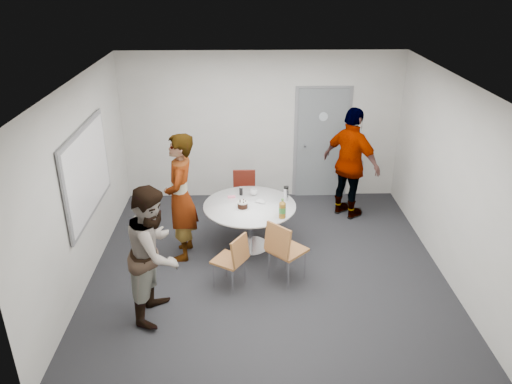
{
  "coord_description": "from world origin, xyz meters",
  "views": [
    {
      "loc": [
        -0.31,
        -6.15,
        4.05
      ],
      "look_at": [
        -0.15,
        0.25,
        1.09
      ],
      "focal_mm": 35.0,
      "sensor_mm": 36.0,
      "label": 1
    }
  ],
  "objects_px": {
    "whiteboard": "(87,172)",
    "person_left": "(155,253)",
    "person_right": "(351,164)",
    "chair_near_right": "(283,247)",
    "chair_near_left": "(234,257)",
    "chair_far": "(244,190)",
    "door": "(321,144)",
    "person_main": "(181,198)",
    "table": "(251,211)"
  },
  "relations": [
    {
      "from": "whiteboard",
      "to": "chair_near_left",
      "type": "xyz_separation_m",
      "value": [
        1.99,
        -0.68,
        -0.97
      ]
    },
    {
      "from": "whiteboard",
      "to": "person_right",
      "type": "relative_size",
      "value": 0.98
    },
    {
      "from": "whiteboard",
      "to": "person_right",
      "type": "height_order",
      "value": "whiteboard"
    },
    {
      "from": "door",
      "to": "chair_near_left",
      "type": "xyz_separation_m",
      "value": [
        -1.57,
        -2.96,
        -0.54
      ]
    },
    {
      "from": "whiteboard",
      "to": "person_left",
      "type": "distance_m",
      "value": 1.68
    },
    {
      "from": "door",
      "to": "person_right",
      "type": "bearing_deg",
      "value": -66.18
    },
    {
      "from": "door",
      "to": "table",
      "type": "distance_m",
      "value": 2.35
    },
    {
      "from": "door",
      "to": "chair_near_right",
      "type": "xyz_separation_m",
      "value": [
        -0.9,
        -2.85,
        -0.47
      ]
    },
    {
      "from": "whiteboard",
      "to": "table",
      "type": "bearing_deg",
      "value": 9.41
    },
    {
      "from": "chair_near_right",
      "to": "person_main",
      "type": "distance_m",
      "value": 1.67
    },
    {
      "from": "door",
      "to": "person_main",
      "type": "xyz_separation_m",
      "value": [
        -2.34,
        -2.11,
        -0.07
      ]
    },
    {
      "from": "door",
      "to": "table",
      "type": "xyz_separation_m",
      "value": [
        -1.32,
        -1.91,
        -0.4
      ]
    },
    {
      "from": "person_right",
      "to": "door",
      "type": "bearing_deg",
      "value": -17.54
    },
    {
      "from": "person_left",
      "to": "person_right",
      "type": "bearing_deg",
      "value": -39.05
    },
    {
      "from": "person_left",
      "to": "whiteboard",
      "type": "bearing_deg",
      "value": 50.69
    },
    {
      "from": "door",
      "to": "person_main",
      "type": "height_order",
      "value": "door"
    },
    {
      "from": "chair_near_left",
      "to": "chair_far",
      "type": "distance_m",
      "value": 2.11
    },
    {
      "from": "table",
      "to": "person_left",
      "type": "bearing_deg",
      "value": -127.5
    },
    {
      "from": "chair_far",
      "to": "whiteboard",
      "type": "bearing_deg",
      "value": 32.97
    },
    {
      "from": "table",
      "to": "person_main",
      "type": "xyz_separation_m",
      "value": [
        -1.03,
        -0.2,
        0.33
      ]
    },
    {
      "from": "whiteboard",
      "to": "chair_near_left",
      "type": "relative_size",
      "value": 2.38
    },
    {
      "from": "door",
      "to": "chair_near_right",
      "type": "bearing_deg",
      "value": -107.62
    },
    {
      "from": "person_main",
      "to": "chair_near_left",
      "type": "bearing_deg",
      "value": 43.68
    },
    {
      "from": "chair_far",
      "to": "person_right",
      "type": "height_order",
      "value": "person_right"
    },
    {
      "from": "person_left",
      "to": "person_right",
      "type": "xyz_separation_m",
      "value": [
        2.89,
        2.6,
        0.09
      ]
    },
    {
      "from": "person_left",
      "to": "table",
      "type": "bearing_deg",
      "value": -28.57
    },
    {
      "from": "chair_far",
      "to": "person_right",
      "type": "bearing_deg",
      "value": 179.24
    },
    {
      "from": "chair_near_right",
      "to": "person_right",
      "type": "height_order",
      "value": "person_right"
    },
    {
      "from": "chair_near_right",
      "to": "person_left",
      "type": "distance_m",
      "value": 1.75
    },
    {
      "from": "person_left",
      "to": "person_right",
      "type": "distance_m",
      "value": 3.89
    },
    {
      "from": "person_left",
      "to": "person_right",
      "type": "relative_size",
      "value": 0.9
    },
    {
      "from": "chair_near_right",
      "to": "chair_far",
      "type": "distance_m",
      "value": 2.05
    },
    {
      "from": "person_main",
      "to": "chair_near_right",
      "type": "bearing_deg",
      "value": 64.45
    },
    {
      "from": "door",
      "to": "chair_far",
      "type": "relative_size",
      "value": 2.53
    },
    {
      "from": "table",
      "to": "person_main",
      "type": "height_order",
      "value": "person_main"
    },
    {
      "from": "table",
      "to": "chair_far",
      "type": "height_order",
      "value": "table"
    },
    {
      "from": "whiteboard",
      "to": "chair_near_left",
      "type": "height_order",
      "value": "whiteboard"
    },
    {
      "from": "chair_near_right",
      "to": "person_right",
      "type": "distance_m",
      "value": 2.4
    },
    {
      "from": "whiteboard",
      "to": "person_left",
      "type": "height_order",
      "value": "whiteboard"
    },
    {
      "from": "whiteboard",
      "to": "person_right",
      "type": "xyz_separation_m",
      "value": [
        3.94,
        1.42,
        -0.48
      ]
    },
    {
      "from": "door",
      "to": "whiteboard",
      "type": "bearing_deg",
      "value": -147.34
    },
    {
      "from": "person_main",
      "to": "person_left",
      "type": "distance_m",
      "value": 1.37
    },
    {
      "from": "chair_near_right",
      "to": "person_main",
      "type": "bearing_deg",
      "value": -161.82
    },
    {
      "from": "door",
      "to": "person_left",
      "type": "height_order",
      "value": "door"
    },
    {
      "from": "chair_near_right",
      "to": "person_left",
      "type": "relative_size",
      "value": 0.53
    },
    {
      "from": "person_main",
      "to": "person_right",
      "type": "distance_m",
      "value": 2.99
    },
    {
      "from": "person_main",
      "to": "chair_far",
      "type": "bearing_deg",
      "value": 145.27
    },
    {
      "from": "whiteboard",
      "to": "table",
      "type": "xyz_separation_m",
      "value": [
        2.24,
        0.37,
        -0.82
      ]
    },
    {
      "from": "table",
      "to": "person_right",
      "type": "bearing_deg",
      "value": 31.75
    },
    {
      "from": "chair_near_left",
      "to": "person_left",
      "type": "distance_m",
      "value": 1.13
    }
  ]
}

